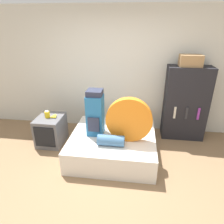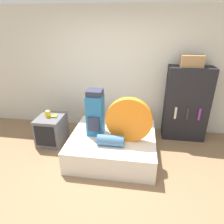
{
  "view_description": "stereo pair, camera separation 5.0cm",
  "coord_description": "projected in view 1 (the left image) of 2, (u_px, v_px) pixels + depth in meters",
  "views": [
    {
      "loc": [
        0.4,
        -2.19,
        2.26
      ],
      "look_at": [
        -0.01,
        0.9,
        0.86
      ],
      "focal_mm": 32.0,
      "sensor_mm": 36.0,
      "label": 1
    },
    {
      "loc": [
        0.45,
        -2.18,
        2.26
      ],
      "look_at": [
        -0.01,
        0.9,
        0.86
      ],
      "focal_mm": 32.0,
      "sensor_mm": 36.0,
      "label": 2
    }
  ],
  "objects": [
    {
      "name": "bed",
      "position": [
        113.0,
        144.0,
        3.68
      ],
      "size": [
        1.5,
        1.41,
        0.41
      ],
      "color": "silver",
      "rests_on": "ground_plane"
    },
    {
      "name": "wall_back",
      "position": [
        119.0,
        72.0,
        4.24
      ],
      "size": [
        8.0,
        0.05,
        2.6
      ],
      "color": "silver",
      "rests_on": "ground_plane"
    },
    {
      "name": "sleeping_roll",
      "position": [
        111.0,
        140.0,
        3.26
      ],
      "size": [
        0.44,
        0.18,
        0.18
      ],
      "color": "#3D668E",
      "rests_on": "bed"
    },
    {
      "name": "tent_bag",
      "position": [
        129.0,
        120.0,
        3.28
      ],
      "size": [
        0.77,
        0.12,
        0.77
      ],
      "color": "orange",
      "rests_on": "bed"
    },
    {
      "name": "banana_bunch",
      "position": [
        54.0,
        116.0,
        3.9
      ],
      "size": [
        0.13,
        0.17,
        0.04
      ],
      "color": "yellow",
      "rests_on": "television"
    },
    {
      "name": "ground_plane",
      "position": [
        105.0,
        189.0,
        2.95
      ],
      "size": [
        16.0,
        16.0,
        0.0
      ],
      "primitive_type": "plane",
      "color": "#846647"
    },
    {
      "name": "cardboard_box",
      "position": [
        191.0,
        61.0,
        3.69
      ],
      "size": [
        0.4,
        0.26,
        0.21
      ],
      "color": "#99754C",
      "rests_on": "bookshelf"
    },
    {
      "name": "canister",
      "position": [
        47.0,
        114.0,
        3.86
      ],
      "size": [
        0.1,
        0.1,
        0.13
      ],
      "color": "gold",
      "rests_on": "television"
    },
    {
      "name": "television",
      "position": [
        51.0,
        130.0,
        4.0
      ],
      "size": [
        0.49,
        0.61,
        0.57
      ],
      "color": "#5B5B60",
      "rests_on": "ground_plane"
    },
    {
      "name": "bookshelf",
      "position": [
        185.0,
        104.0,
        4.05
      ],
      "size": [
        0.84,
        0.41,
        1.51
      ],
      "color": "black",
      "rests_on": "ground_plane"
    },
    {
      "name": "backpack",
      "position": [
        95.0,
        113.0,
        3.49
      ],
      "size": [
        0.28,
        0.32,
        0.82
      ],
      "color": "#23669E",
      "rests_on": "bed"
    }
  ]
}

